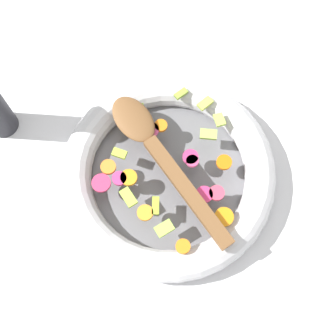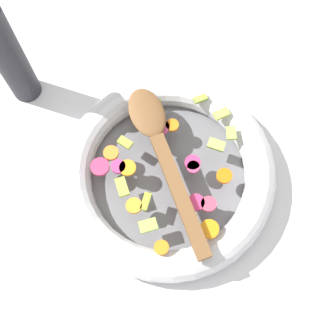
{
  "view_description": "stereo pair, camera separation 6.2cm",
  "coord_description": "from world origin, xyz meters",
  "views": [
    {
      "loc": [
        -0.07,
        0.23,
        0.74
      ],
      "look_at": [
        0.0,
        0.0,
        0.05
      ],
      "focal_mm": 50.0,
      "sensor_mm": 36.0,
      "label": 1
    },
    {
      "loc": [
        -0.13,
        0.21,
        0.74
      ],
      "look_at": [
        0.0,
        0.0,
        0.05
      ],
      "focal_mm": 50.0,
      "sensor_mm": 36.0,
      "label": 2
    }
  ],
  "objects": [
    {
      "name": "ground_plane",
      "position": [
        0.0,
        0.0,
        0.0
      ],
      "size": [
        4.0,
        4.0,
        0.0
      ],
      "primitive_type": "plane",
      "color": "silver"
    },
    {
      "name": "wooden_spoon",
      "position": [
        0.02,
        -0.02,
        0.06
      ],
      "size": [
        0.26,
        0.21,
        0.01
      ],
      "color": "brown",
      "rests_on": "chopped_vegetables"
    },
    {
      "name": "chopped_vegetables",
      "position": [
        0.0,
        0.0,
        0.05
      ],
      "size": [
        0.24,
        0.27,
        0.01
      ],
      "color": "orange",
      "rests_on": "skillet"
    },
    {
      "name": "skillet",
      "position": [
        0.0,
        0.0,
        0.02
      ],
      "size": [
        0.35,
        0.35,
        0.05
      ],
      "color": "slate",
      "rests_on": "ground_plane"
    }
  ]
}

